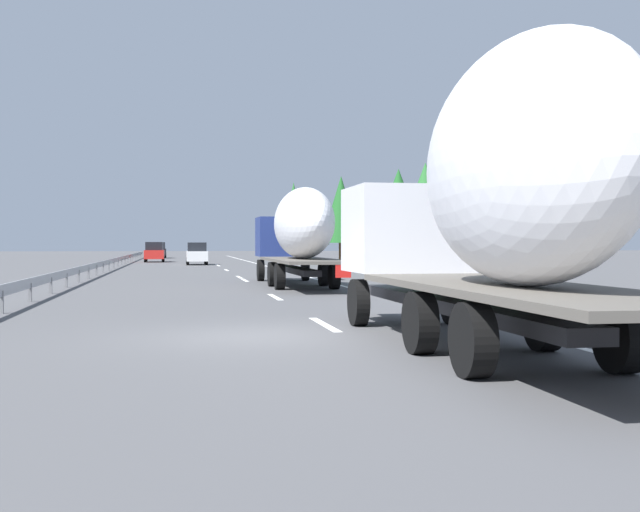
% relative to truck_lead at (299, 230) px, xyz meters
% --- Properties ---
extents(ground_plane, '(260.00, 260.00, 0.00)m').
position_rel_truck_lead_xyz_m(ground_plane, '(22.15, 3.60, -2.39)').
color(ground_plane, '#4C4C4F').
extents(lane_stripe_0, '(3.20, 0.20, 0.01)m').
position_rel_truck_lead_xyz_m(lane_stripe_0, '(-15.85, 1.80, -2.38)').
color(lane_stripe_0, white).
rests_on(lane_stripe_0, ground_plane).
extents(lane_stripe_1, '(3.20, 0.20, 0.01)m').
position_rel_truck_lead_xyz_m(lane_stripe_1, '(-6.55, 1.80, -2.38)').
color(lane_stripe_1, white).
rests_on(lane_stripe_1, ground_plane).
extents(lane_stripe_2, '(3.20, 0.20, 0.01)m').
position_rel_truck_lead_xyz_m(lane_stripe_2, '(5.97, 1.80, -2.38)').
color(lane_stripe_2, white).
rests_on(lane_stripe_2, ground_plane).
extents(lane_stripe_3, '(3.20, 0.20, 0.01)m').
position_rel_truck_lead_xyz_m(lane_stripe_3, '(9.55, 1.80, -2.38)').
color(lane_stripe_3, white).
rests_on(lane_stripe_3, ground_plane).
extents(lane_stripe_4, '(3.20, 0.20, 0.01)m').
position_rel_truck_lead_xyz_m(lane_stripe_4, '(20.94, 1.80, -2.38)').
color(lane_stripe_4, white).
rests_on(lane_stripe_4, ground_plane).
extents(lane_stripe_5, '(3.20, 0.20, 0.01)m').
position_rel_truck_lead_xyz_m(lane_stripe_5, '(31.84, 1.80, -2.38)').
color(lane_stripe_5, white).
rests_on(lane_stripe_5, ground_plane).
extents(lane_stripe_6, '(3.20, 0.20, 0.01)m').
position_rel_truck_lead_xyz_m(lane_stripe_6, '(34.96, 1.80, -2.38)').
color(lane_stripe_6, white).
rests_on(lane_stripe_6, ground_plane).
extents(lane_stripe_7, '(3.20, 0.20, 0.01)m').
position_rel_truck_lead_xyz_m(lane_stripe_7, '(59.84, 1.80, -2.38)').
color(lane_stripe_7, white).
rests_on(lane_stripe_7, ground_plane).
extents(lane_stripe_8, '(3.20, 0.20, 0.01)m').
position_rel_truck_lead_xyz_m(lane_stripe_8, '(70.67, 1.80, -2.38)').
color(lane_stripe_8, white).
rests_on(lane_stripe_8, ground_plane).
extents(edge_line_right, '(110.00, 0.20, 0.01)m').
position_rel_truck_lead_xyz_m(edge_line_right, '(27.15, -1.90, -2.38)').
color(edge_line_right, white).
rests_on(edge_line_right, ground_plane).
extents(truck_lead, '(13.75, 2.55, 4.11)m').
position_rel_truck_lead_xyz_m(truck_lead, '(0.00, 0.00, 0.00)').
color(truck_lead, navy).
rests_on(truck_lead, ground_plane).
extents(truck_trailing, '(12.79, 2.55, 4.90)m').
position_rel_truck_lead_xyz_m(truck_trailing, '(-21.23, 0.00, 0.30)').
color(truck_trailing, silver).
rests_on(truck_trailing, ground_plane).
extents(car_white_van, '(4.32, 1.77, 1.89)m').
position_rel_truck_lead_xyz_m(car_white_van, '(34.96, 3.48, -1.44)').
color(car_white_van, white).
rests_on(car_white_van, ground_plane).
extents(car_red_compact, '(4.42, 1.88, 1.95)m').
position_rel_truck_lead_xyz_m(car_red_compact, '(45.54, 7.32, -1.42)').
color(car_red_compact, red).
rests_on(car_red_compact, ground_plane).
extents(car_black_suv, '(4.76, 1.80, 1.95)m').
position_rel_truck_lead_xyz_m(car_black_suv, '(66.11, 7.40, -1.41)').
color(car_black_suv, black).
rests_on(car_black_suv, ground_plane).
extents(road_sign, '(0.10, 0.90, 3.48)m').
position_rel_truck_lead_xyz_m(road_sign, '(20.10, -3.10, 0.01)').
color(road_sign, gray).
rests_on(road_sign, ground_plane).
extents(tree_0, '(3.62, 3.62, 6.61)m').
position_rel_truck_lead_xyz_m(tree_0, '(15.84, -8.86, 1.81)').
color(tree_0, '#472D19').
rests_on(tree_0, ground_plane).
extents(tree_1, '(3.84, 3.84, 7.55)m').
position_rel_truck_lead_xyz_m(tree_1, '(50.78, -9.06, 2.22)').
color(tree_1, '#472D19').
rests_on(tree_1, ground_plane).
extents(tree_2, '(2.64, 2.64, 7.82)m').
position_rel_truck_lead_xyz_m(tree_2, '(43.89, -6.12, 2.43)').
color(tree_2, '#472D19').
rests_on(tree_2, ground_plane).
extents(tree_3, '(3.42, 3.42, 6.49)m').
position_rel_truck_lead_xyz_m(tree_3, '(10.65, -9.00, 1.80)').
color(tree_3, '#472D19').
rests_on(tree_3, ground_plane).
extents(tree_4, '(3.37, 3.37, 7.49)m').
position_rel_truck_lead_xyz_m(tree_4, '(32.08, -8.45, 2.27)').
color(tree_4, '#472D19').
rests_on(tree_4, ground_plane).
extents(tree_5, '(3.66, 3.66, 5.51)m').
position_rel_truck_lead_xyz_m(tree_5, '(1.30, -9.23, 1.22)').
color(tree_5, '#472D19').
rests_on(tree_5, ground_plane).
extents(guardrail_median, '(94.00, 0.10, 0.76)m').
position_rel_truck_lead_xyz_m(guardrail_median, '(25.15, 9.60, -1.81)').
color(guardrail_median, '#9EA0A5').
rests_on(guardrail_median, ground_plane).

